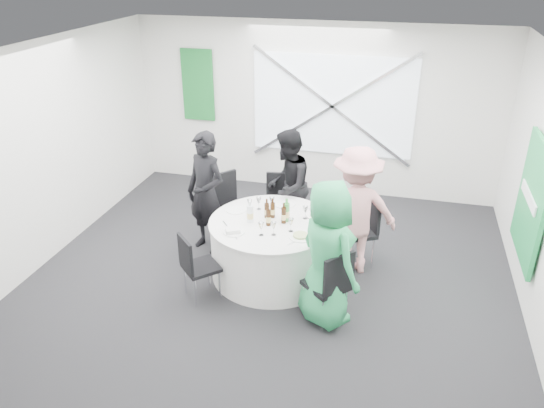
% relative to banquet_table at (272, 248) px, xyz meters
% --- Properties ---
extents(floor, '(6.00, 6.00, 0.00)m').
position_rel_banquet_table_xyz_m(floor, '(0.00, -0.20, -0.38)').
color(floor, black).
rests_on(floor, ground).
extents(ceiling, '(6.00, 6.00, 0.00)m').
position_rel_banquet_table_xyz_m(ceiling, '(0.00, -0.20, 2.42)').
color(ceiling, white).
rests_on(ceiling, wall_back).
extents(wall_back, '(6.00, 0.00, 6.00)m').
position_rel_banquet_table_xyz_m(wall_back, '(0.00, 2.80, 1.02)').
color(wall_back, silver).
rests_on(wall_back, floor).
extents(wall_front, '(6.00, 0.00, 6.00)m').
position_rel_banquet_table_xyz_m(wall_front, '(0.00, -3.20, 1.02)').
color(wall_front, silver).
rests_on(wall_front, floor).
extents(wall_left, '(0.00, 6.00, 6.00)m').
position_rel_banquet_table_xyz_m(wall_left, '(-3.00, -0.20, 1.02)').
color(wall_left, silver).
rests_on(wall_left, floor).
extents(window_panel, '(2.60, 0.03, 1.60)m').
position_rel_banquet_table_xyz_m(window_panel, '(0.30, 2.76, 1.12)').
color(window_panel, silver).
rests_on(window_panel, wall_back).
extents(window_brace_a, '(2.63, 0.05, 1.84)m').
position_rel_banquet_table_xyz_m(window_brace_a, '(0.30, 2.72, 1.12)').
color(window_brace_a, silver).
rests_on(window_brace_a, window_panel).
extents(window_brace_b, '(2.63, 0.05, 1.84)m').
position_rel_banquet_table_xyz_m(window_brace_b, '(0.30, 2.72, 1.12)').
color(window_brace_b, silver).
rests_on(window_brace_b, window_panel).
extents(green_banner, '(0.55, 0.04, 1.20)m').
position_rel_banquet_table_xyz_m(green_banner, '(-2.00, 2.75, 1.32)').
color(green_banner, '#125A24').
rests_on(green_banner, wall_back).
extents(green_sign, '(0.05, 1.20, 1.40)m').
position_rel_banquet_table_xyz_m(green_sign, '(2.94, 0.40, 0.82)').
color(green_sign, '#1A9245').
rests_on(green_sign, wall_right).
extents(banquet_table, '(1.56, 1.56, 0.76)m').
position_rel_banquet_table_xyz_m(banquet_table, '(0.00, 0.00, 0.00)').
color(banquet_table, silver).
rests_on(banquet_table, floor).
extents(chair_back, '(0.47, 0.48, 0.91)m').
position_rel_banquet_table_xyz_m(chair_back, '(-0.17, 1.07, 0.16)').
color(chair_back, black).
rests_on(chair_back, floor).
extents(chair_back_left, '(0.66, 0.65, 1.02)m').
position_rel_banquet_table_xyz_m(chair_back_left, '(-0.80, 0.65, 0.22)').
color(chair_back_left, black).
rests_on(chair_back_left, floor).
extents(chair_back_right, '(0.60, 0.59, 0.97)m').
position_rel_banquet_table_xyz_m(chair_back_right, '(1.07, 0.57, 0.19)').
color(chair_back_right, black).
rests_on(chair_back_right, floor).
extents(chair_front_right, '(0.59, 0.59, 0.92)m').
position_rel_banquet_table_xyz_m(chair_front_right, '(0.86, -0.78, 0.16)').
color(chair_front_right, black).
rests_on(chair_front_right, floor).
extents(chair_front_left, '(0.54, 0.54, 0.85)m').
position_rel_banquet_table_xyz_m(chair_front_left, '(-0.74, -0.74, 0.11)').
color(chair_front_left, black).
rests_on(chair_front_left, floor).
extents(person_man_back_left, '(0.72, 0.61, 1.68)m').
position_rel_banquet_table_xyz_m(person_man_back_left, '(-1.02, 0.42, 0.46)').
color(person_man_back_left, black).
rests_on(person_man_back_left, floor).
extents(person_man_back, '(0.46, 0.80, 1.61)m').
position_rel_banquet_table_xyz_m(person_man_back, '(-0.04, 1.00, 0.42)').
color(person_man_back, black).
rests_on(person_man_back, floor).
extents(person_woman_pink, '(1.20, 0.86, 1.68)m').
position_rel_banquet_table_xyz_m(person_woman_pink, '(0.98, 0.37, 0.46)').
color(person_woman_pink, '#D68A8F').
rests_on(person_woman_pink, floor).
extents(person_woman_green, '(0.97, 0.95, 1.68)m').
position_rel_banquet_table_xyz_m(person_woman_green, '(0.80, -0.73, 0.46)').
color(person_woman_green, '#2A9D5B').
rests_on(person_woman_green, floor).
extents(plate_back, '(0.28, 0.28, 0.01)m').
position_rel_banquet_table_xyz_m(plate_back, '(0.04, 0.51, 0.39)').
color(plate_back, white).
rests_on(plate_back, banquet_table).
extents(plate_back_left, '(0.28, 0.28, 0.01)m').
position_rel_banquet_table_xyz_m(plate_back_left, '(-0.52, 0.19, 0.39)').
color(plate_back_left, white).
rests_on(plate_back_left, banquet_table).
extents(plate_back_right, '(0.27, 0.27, 0.04)m').
position_rel_banquet_table_xyz_m(plate_back_right, '(0.51, 0.27, 0.40)').
color(plate_back_right, white).
rests_on(plate_back_right, banquet_table).
extents(plate_front_right, '(0.27, 0.27, 0.04)m').
position_rel_banquet_table_xyz_m(plate_front_right, '(0.42, -0.30, 0.40)').
color(plate_front_right, white).
rests_on(plate_front_right, banquet_table).
extents(plate_front_left, '(0.25, 0.25, 0.01)m').
position_rel_banquet_table_xyz_m(plate_front_left, '(-0.37, -0.38, 0.39)').
color(plate_front_left, white).
rests_on(plate_front_left, banquet_table).
extents(napkin, '(0.19, 0.17, 0.04)m').
position_rel_banquet_table_xyz_m(napkin, '(-0.37, -0.40, 0.42)').
color(napkin, silver).
rests_on(napkin, plate_front_left).
extents(beer_bottle_a, '(0.06, 0.06, 0.25)m').
position_rel_banquet_table_xyz_m(beer_bottle_a, '(-0.09, 0.09, 0.48)').
color(beer_bottle_a, '#391D0A').
rests_on(beer_bottle_a, banquet_table).
extents(beer_bottle_b, '(0.06, 0.06, 0.26)m').
position_rel_banquet_table_xyz_m(beer_bottle_b, '(-0.02, 0.12, 0.48)').
color(beer_bottle_b, '#391D0A').
rests_on(beer_bottle_b, banquet_table).
extents(beer_bottle_c, '(0.06, 0.06, 0.27)m').
position_rel_banquet_table_xyz_m(beer_bottle_c, '(0.15, 0.00, 0.48)').
color(beer_bottle_c, '#391D0A').
rests_on(beer_bottle_c, banquet_table).
extents(beer_bottle_d, '(0.06, 0.06, 0.26)m').
position_rel_banquet_table_xyz_m(beer_bottle_d, '(-0.02, -0.10, 0.48)').
color(beer_bottle_d, '#391D0A').
rests_on(beer_bottle_d, banquet_table).
extents(green_water_bottle, '(0.08, 0.08, 0.29)m').
position_rel_banquet_table_xyz_m(green_water_bottle, '(0.17, 0.07, 0.49)').
color(green_water_bottle, green).
rests_on(green_water_bottle, banquet_table).
extents(clear_water_bottle, '(0.08, 0.08, 0.28)m').
position_rel_banquet_table_xyz_m(clear_water_bottle, '(-0.26, -0.07, 0.49)').
color(clear_water_bottle, white).
rests_on(clear_water_bottle, banquet_table).
extents(wine_glass_a, '(0.07, 0.07, 0.17)m').
position_rel_banquet_table_xyz_m(wine_glass_a, '(-0.09, 0.33, 0.50)').
color(wine_glass_a, white).
rests_on(wine_glass_a, banquet_table).
extents(wine_glass_b, '(0.07, 0.07, 0.17)m').
position_rel_banquet_table_xyz_m(wine_glass_b, '(0.38, 0.18, 0.50)').
color(wine_glass_b, white).
rests_on(wine_glass_b, banquet_table).
extents(wine_glass_c, '(0.07, 0.07, 0.17)m').
position_rel_banquet_table_xyz_m(wine_glass_c, '(0.28, -0.19, 0.50)').
color(wine_glass_c, white).
rests_on(wine_glass_c, banquet_table).
extents(wine_glass_d, '(0.07, 0.07, 0.17)m').
position_rel_banquet_table_xyz_m(wine_glass_d, '(-0.34, 0.19, 0.50)').
color(wine_glass_d, white).
rests_on(wine_glass_d, banquet_table).
extents(wine_glass_e, '(0.07, 0.07, 0.17)m').
position_rel_banquet_table_xyz_m(wine_glass_e, '(0.10, -0.32, 0.50)').
color(wine_glass_e, white).
rests_on(wine_glass_e, banquet_table).
extents(wine_glass_f, '(0.07, 0.07, 0.17)m').
position_rel_banquet_table_xyz_m(wine_glass_f, '(-0.04, -0.36, 0.50)').
color(wine_glass_f, white).
rests_on(wine_glass_f, banquet_table).
extents(wine_glass_g, '(0.07, 0.07, 0.17)m').
position_rel_banquet_table_xyz_m(wine_glass_g, '(-0.25, 0.29, 0.50)').
color(wine_glass_g, white).
rests_on(wine_glass_g, banquet_table).
extents(fork_a, '(0.10, 0.13, 0.01)m').
position_rel_banquet_table_xyz_m(fork_a, '(0.35, -0.46, 0.38)').
color(fork_a, silver).
rests_on(fork_a, banquet_table).
extents(knife_a, '(0.12, 0.12, 0.01)m').
position_rel_banquet_table_xyz_m(knife_a, '(0.51, -0.26, 0.38)').
color(knife_a, silver).
rests_on(knife_a, banquet_table).
extents(fork_b, '(0.08, 0.14, 0.01)m').
position_rel_banquet_table_xyz_m(fork_b, '(0.57, 0.09, 0.38)').
color(fork_b, silver).
rests_on(fork_b, banquet_table).
extents(knife_b, '(0.09, 0.14, 0.01)m').
position_rel_banquet_table_xyz_m(knife_b, '(0.40, 0.42, 0.38)').
color(knife_b, silver).
rests_on(knife_b, banquet_table).
extents(fork_c, '(0.10, 0.13, 0.01)m').
position_rel_banquet_table_xyz_m(fork_c, '(-0.54, -0.20, 0.38)').
color(fork_c, silver).
rests_on(fork_c, banquet_table).
extents(knife_c, '(0.11, 0.13, 0.01)m').
position_rel_banquet_table_xyz_m(knife_c, '(-0.32, -0.48, 0.38)').
color(knife_c, silver).
rests_on(knife_c, banquet_table).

